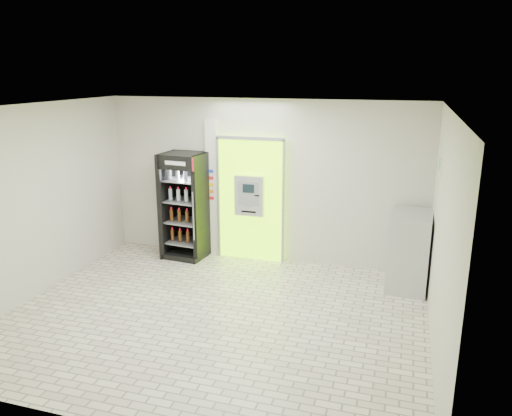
% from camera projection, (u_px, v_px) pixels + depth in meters
% --- Properties ---
extents(ground, '(6.00, 6.00, 0.00)m').
position_uv_depth(ground, '(215.00, 316.00, 7.31)').
color(ground, beige).
rests_on(ground, ground).
extents(room_shell, '(6.00, 6.00, 6.00)m').
position_uv_depth(room_shell, '(212.00, 194.00, 6.82)').
color(room_shell, beige).
rests_on(room_shell, ground).
extents(atm_assembly, '(1.30, 0.24, 2.33)m').
position_uv_depth(atm_assembly, '(251.00, 199.00, 9.28)').
color(atm_assembly, '#8BF000').
rests_on(atm_assembly, ground).
extents(pillar, '(0.22, 0.11, 2.60)m').
position_uv_depth(pillar, '(213.00, 189.00, 9.49)').
color(pillar, silver).
rests_on(pillar, ground).
extents(beverage_cooler, '(0.82, 0.76, 2.01)m').
position_uv_depth(beverage_cooler, '(185.00, 208.00, 9.44)').
color(beverage_cooler, black).
rests_on(beverage_cooler, ground).
extents(steel_cabinet, '(0.70, 0.99, 1.26)m').
position_uv_depth(steel_cabinet, '(409.00, 251.00, 8.14)').
color(steel_cabinet, '#B4B6BC').
rests_on(steel_cabinet, ground).
extents(exit_sign, '(0.02, 0.22, 0.26)m').
position_uv_depth(exit_sign, '(440.00, 167.00, 7.20)').
color(exit_sign, white).
rests_on(exit_sign, room_shell).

